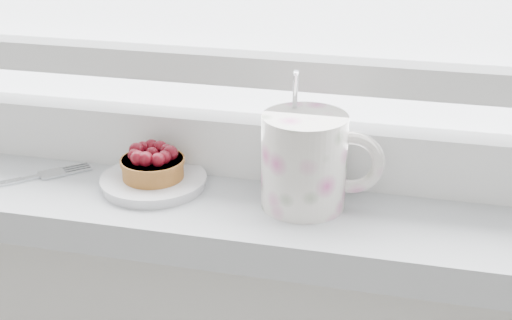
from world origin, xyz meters
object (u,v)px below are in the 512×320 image
(saucer, at_px, (154,182))
(raspberry_tart, at_px, (152,163))
(floral_mug, at_px, (307,159))
(fork, at_px, (9,182))

(saucer, distance_m, raspberry_tart, 0.02)
(saucer, height_order, floral_mug, floral_mug)
(saucer, bearing_deg, floral_mug, -1.34)
(saucer, relative_size, floral_mug, 0.82)
(raspberry_tart, relative_size, fork, 0.48)
(raspberry_tart, bearing_deg, floral_mug, -1.32)
(saucer, xyz_separation_m, raspberry_tart, (-0.00, -0.00, 0.02))
(floral_mug, xyz_separation_m, fork, (-0.35, -0.03, -0.05))
(saucer, distance_m, floral_mug, 0.19)
(fork, bearing_deg, saucer, 11.61)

